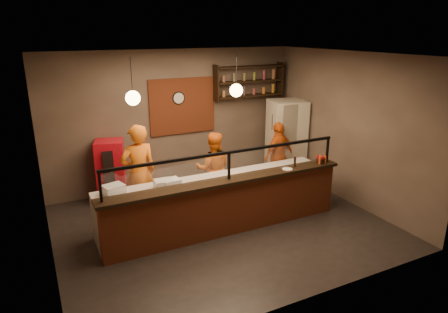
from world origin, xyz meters
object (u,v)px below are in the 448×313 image
fridge (286,140)px  pizza_dough (240,176)px  cook_mid (213,169)px  cook_left (139,173)px  cook_right (278,155)px  red_cooler (111,171)px  pepper_mill (295,162)px  condiment_caddy (321,161)px  wall_clock (178,98)px

fridge → pizza_dough: (-2.13, -1.53, -0.08)m
cook_mid → pizza_dough: 0.91m
cook_left → cook_right: size_ratio=1.20×
fridge → red_cooler: fridge is taller
red_cooler → cook_right: bearing=0.5°
pizza_dough → cook_left: bearing=153.8°
cook_left → red_cooler: cook_left is taller
cook_left → pepper_mill: (2.74, -1.28, 0.20)m
cook_left → condiment_caddy: size_ratio=10.68×
cook_mid → red_cooler: bearing=-8.0°
cook_mid → pepper_mill: cook_mid is taller
cook_left → red_cooler: 1.23m
wall_clock → cook_right: bearing=-33.7°
cook_mid → fridge: (2.29, 0.64, 0.19)m
wall_clock → cook_right: wall_clock is taller
fridge → cook_left: bearing=-157.6°
condiment_caddy → wall_clock: bearing=125.2°
condiment_caddy → red_cooler: bearing=146.1°
wall_clock → condiment_caddy: (1.96, -2.78, -0.99)m
cook_mid → wall_clock: bearing=-59.2°
cook_right → red_cooler: bearing=-32.2°
pepper_mill → red_cooler: bearing=141.6°
fridge → pizza_dough: 2.62m
cook_right → pizza_dough: 1.89m
cook_right → pizza_dough: cook_right is taller
pizza_dough → condiment_caddy: (1.59, -0.45, 0.20)m
cook_right → condiment_caddy: bearing=73.3°
cook_right → cook_left: bearing=-14.3°
wall_clock → cook_mid: size_ratio=0.19×
cook_right → fridge: size_ratio=0.81×
wall_clock → red_cooler: wall_clock is taller
cook_mid → cook_left: bearing=23.2°
condiment_caddy → cook_left: bearing=158.6°
cook_mid → red_cooler: (-1.92, 1.14, -0.11)m
fridge → pizza_dough: bearing=-131.6°
wall_clock → red_cooler: (-1.71, -0.31, -1.42)m
wall_clock → fridge: wall_clock is taller
wall_clock → pizza_dough: 2.65m
pizza_dough → wall_clock: bearing=99.0°
fridge → cook_right: bearing=-125.2°
fridge → pepper_mill: fridge is taller
cook_left → cook_mid: bearing=176.2°
pizza_dough → pepper_mill: bearing=-22.7°
cook_left → pizza_dough: bearing=149.3°
red_cooler → condiment_caddy: 4.45m
cook_left → fridge: bearing=-174.8°
red_cooler → pizza_dough: (2.08, -2.02, 0.22)m
condiment_caddy → pepper_mill: (-0.62, 0.04, 0.05)m
cook_mid → red_cooler: size_ratio=1.16×
pepper_mill → fridge: bearing=59.2°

